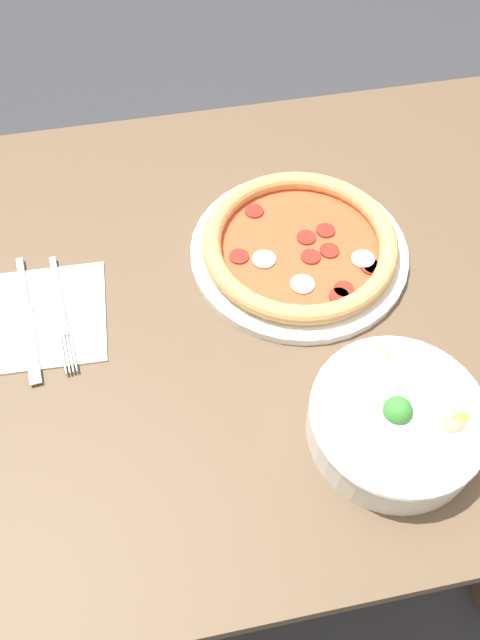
{
  "coord_description": "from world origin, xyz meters",
  "views": [
    {
      "loc": [
        0.1,
        0.48,
        1.41
      ],
      "look_at": [
        0.02,
        0.05,
        0.77
      ],
      "focal_mm": 35.0,
      "sensor_mm": 36.0,
      "label": 1
    }
  ],
  "objects": [
    {
      "name": "dining_table",
      "position": [
        0.0,
        0.0,
        0.63
      ],
      "size": [
        1.05,
        0.78,
        0.75
      ],
      "color": "brown",
      "rests_on": "ground_plane"
    },
    {
      "name": "bowl",
      "position": [
        -0.12,
        0.22,
        0.78
      ],
      "size": [
        0.19,
        0.19,
        0.07
      ],
      "color": "white",
      "rests_on": "dining_table"
    },
    {
      "name": "pizza",
      "position": [
        -0.08,
        -0.05,
        0.77
      ],
      "size": [
        0.3,
        0.3,
        0.04
      ],
      "color": "white",
      "rests_on": "dining_table"
    },
    {
      "name": "fork",
      "position": [
        0.24,
        -0.02,
        0.76
      ],
      "size": [
        0.03,
        0.19,
        0.0
      ],
      "rotation": [
        0.0,
        0.0,
        1.67
      ],
      "color": "silver",
      "rests_on": "napkin"
    },
    {
      "name": "ground_plane",
      "position": [
        0.0,
        0.0,
        0.0
      ],
      "size": [
        8.0,
        8.0,
        0.0
      ],
      "primitive_type": "plane",
      "color": "#333338"
    },
    {
      "name": "knife",
      "position": [
        0.28,
        -0.02,
        0.76
      ],
      "size": [
        0.03,
        0.2,
        0.01
      ],
      "rotation": [
        0.0,
        0.0,
        1.67
      ],
      "color": "silver",
      "rests_on": "napkin"
    },
    {
      "name": "napkin",
      "position": [
        0.26,
        -0.02,
        0.75
      ],
      "size": [
        0.16,
        0.16,
        0.0
      ],
      "color": "white",
      "rests_on": "dining_table"
    }
  ]
}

